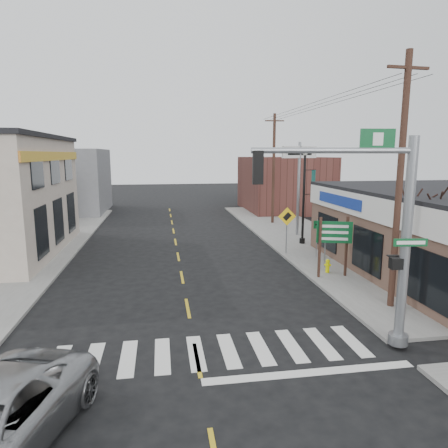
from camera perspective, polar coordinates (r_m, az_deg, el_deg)
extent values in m
plane|color=black|center=(12.32, -3.86, -18.76)|extent=(140.00, 140.00, 0.00)
cube|color=slate|center=(26.41, 13.26, -3.10)|extent=(6.00, 38.00, 0.13)
cube|color=slate|center=(25.77, -27.15, -4.28)|extent=(6.00, 38.00, 0.13)
cube|color=gold|center=(19.69, -6.02, -7.55)|extent=(0.12, 56.00, 0.01)
cube|color=silver|center=(12.67, -4.03, -17.88)|extent=(11.00, 2.20, 0.01)
cube|color=#532C25|center=(42.88, 8.53, 5.69)|extent=(8.00, 10.00, 5.60)
cube|color=slate|center=(44.02, -22.41, 5.68)|extent=(9.00, 10.00, 6.40)
cylinder|color=gray|center=(12.97, 24.52, -2.66)|extent=(0.29, 0.29, 6.30)
cylinder|color=gray|center=(11.56, 15.78, 10.09)|extent=(4.62, 0.17, 0.17)
cube|color=black|center=(10.86, 5.39, 7.95)|extent=(0.29, 0.23, 0.95)
cube|color=#0C4D24|center=(12.77, 25.10, -2.41)|extent=(1.00, 0.04, 0.23)
cube|color=#0C4D24|center=(12.15, 21.36, 11.25)|extent=(1.00, 0.05, 0.58)
cube|color=black|center=(12.92, 23.53, -5.27)|extent=(0.34, 0.27, 0.34)
cube|color=#42291E|center=(19.36, 13.51, -3.28)|extent=(0.10, 0.10, 2.89)
cube|color=#42291E|center=(19.91, 17.08, -3.08)|extent=(0.10, 0.10, 2.89)
cube|color=#034619|center=(19.42, 15.49, -1.14)|extent=(1.65, 0.05, 1.03)
cylinder|color=#ECED02|center=(20.50, 14.57, -5.97)|extent=(0.19, 0.19, 0.54)
sphere|color=#ECED02|center=(20.42, 14.60, -5.17)|extent=(0.21, 0.21, 0.21)
cylinder|color=gray|center=(23.60, 8.92, -1.21)|extent=(0.06, 0.06, 2.52)
cube|color=yellow|center=(23.41, 9.01, 1.07)|extent=(1.07, 0.03, 1.07)
cylinder|color=black|center=(26.30, 11.30, 3.45)|extent=(0.16, 0.16, 5.78)
sphere|color=silver|center=(26.14, 11.52, 9.89)|extent=(0.31, 0.31, 0.31)
cube|color=#15564D|center=(26.42, 12.64, 5.86)|extent=(0.02, 0.61, 1.56)
cylinder|color=gray|center=(29.08, 10.59, 4.92)|extent=(0.19, 0.19, 6.63)
cube|color=silver|center=(28.98, 10.75, 10.06)|extent=(3.12, 0.18, 0.83)
cylinder|color=black|center=(17.81, 26.04, -4.05)|extent=(0.22, 0.22, 3.57)
ellipsoid|color=#1A3211|center=(19.29, 25.18, -6.86)|extent=(1.38, 1.38, 1.04)
ellipsoid|color=black|center=(23.04, 19.21, -4.17)|extent=(1.02, 1.02, 0.76)
cylinder|color=#4C3A20|center=(16.06, 23.78, 5.22)|extent=(0.24, 0.24, 9.38)
cube|color=#4C3A20|center=(16.30, 24.84, 19.64)|extent=(1.63, 0.10, 0.10)
cylinder|color=#3C2F18|center=(33.96, 7.09, 7.78)|extent=(0.24, 0.24, 9.07)
cube|color=#3C2F18|center=(34.04, 7.24, 14.42)|extent=(1.58, 0.10, 0.10)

